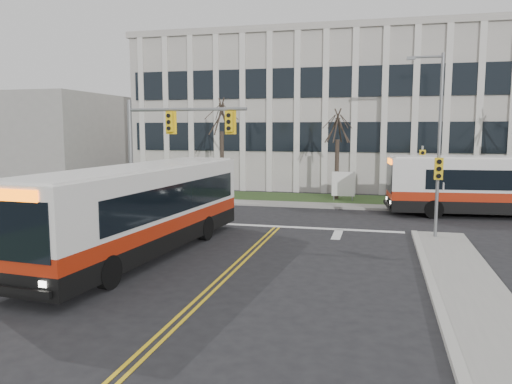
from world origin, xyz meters
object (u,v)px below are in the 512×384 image
Objects in this scene: streetlight at (437,122)px; newspaper_box_red at (62,239)px; directory_sign at (343,184)px; bus_main at (142,212)px; bus_cross at (503,187)px; newspaper_box_blue at (62,241)px.

streetlight reaches higher than newspaper_box_red.
directory_sign is at bearing 166.77° from streetlight.
bus_main is (-11.93, -14.67, -3.53)m from streetlight.
bus_cross reaches higher than directory_sign.
bus_cross is 22.53m from newspaper_box_blue.
streetlight is 19.24m from bus_main.
streetlight is 5.36m from bus_cross.
bus_main is 3.34m from newspaper_box_blue.
newspaper_box_blue is at bearing -119.78° from directory_sign.
bus_main is 3.51m from newspaper_box_red.
newspaper_box_blue is at bearing -60.35° from bus_cross.
streetlight reaches higher than directory_sign.
newspaper_box_blue is at bearing -43.44° from newspaper_box_red.
newspaper_box_blue is (-3.07, -0.58, -1.19)m from bus_main.
bus_cross is at bearing 13.41° from newspaper_box_blue.
bus_main is 13.11× the size of newspaper_box_red.
newspaper_box_red is (-3.29, -0.27, -1.19)m from bus_main.
directory_sign is 2.11× the size of newspaper_box_blue.
bus_cross is 22.53m from newspaper_box_red.
bus_main is at bearing -56.55° from bus_cross.
bus_main is at bearing 16.53° from newspaper_box_red.
bus_cross is at bearing 46.38° from newspaper_box_red.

